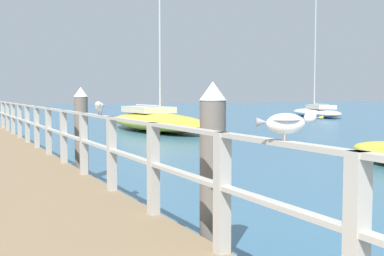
% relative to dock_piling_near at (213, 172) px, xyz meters
% --- Properties ---
extents(pier_railing, '(0.12, 22.79, 1.09)m').
position_rel_dock_piling_near_xyz_m(pier_railing, '(-0.38, 7.23, 0.09)').
color(pier_railing, '#B2ADA3').
rests_on(pier_railing, pier_deck).
extents(dock_piling_near, '(0.29, 0.29, 1.96)m').
position_rel_dock_piling_near_xyz_m(dock_piling_near, '(0.00, 0.00, 0.00)').
color(dock_piling_near, '#6B6056').
rests_on(dock_piling_near, ground_plane).
extents(dock_piling_far, '(0.29, 0.29, 1.96)m').
position_rel_dock_piling_near_xyz_m(dock_piling_far, '(0.00, 5.67, 0.00)').
color(dock_piling_far, '#6B6056').
rests_on(dock_piling_far, ground_plane).
extents(seagull_foreground, '(0.44, 0.28, 0.21)m').
position_rel_dock_piling_near_xyz_m(seagull_foreground, '(-0.37, -1.78, 0.64)').
color(seagull_foreground, white).
rests_on(seagull_foreground, pier_railing).
extents(seagull_background, '(0.25, 0.45, 0.21)m').
position_rel_dock_piling_near_xyz_m(seagull_background, '(-0.38, 2.95, 0.64)').
color(seagull_background, white).
rests_on(seagull_background, pier_railing).
extents(boat_2, '(4.71, 7.97, 10.02)m').
position_rel_dock_piling_near_xyz_m(boat_2, '(23.25, 25.64, -0.60)').
color(boat_2, white).
rests_on(boat_2, ground_plane).
extents(boat_3, '(3.29, 8.82, 11.82)m').
position_rel_dock_piling_near_xyz_m(boat_3, '(6.76, 18.00, -0.50)').
color(boat_3, gold).
rests_on(boat_3, ground_plane).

